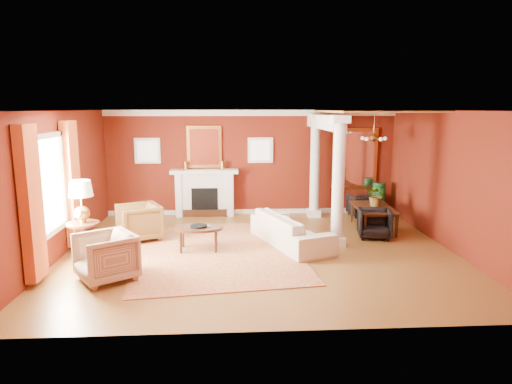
{
  "coord_description": "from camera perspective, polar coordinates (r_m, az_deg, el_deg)",
  "views": [
    {
      "loc": [
        -0.6,
        -9.15,
        2.94
      ],
      "look_at": [
        -0.04,
        0.59,
        1.15
      ],
      "focal_mm": 32.0,
      "sensor_mm": 36.0,
      "label": 1
    }
  ],
  "objects": [
    {
      "name": "crown_trim",
      "position": [
        12.62,
        -0.59,
        9.86
      ],
      "size": [
        8.0,
        0.08,
        0.16
      ],
      "primitive_type": "cube",
      "color": "white",
      "rests_on": "room_shell"
    },
    {
      "name": "side_table",
      "position": [
        9.53,
        -20.96,
        -1.64
      ],
      "size": [
        0.63,
        0.63,
        1.57
      ],
      "rotation": [
        0.0,
        0.0,
        -0.08
      ],
      "color": "black",
      "rests_on": "ground"
    },
    {
      "name": "flank_window_left",
      "position": [
        12.86,
        -13.42,
        5.04
      ],
      "size": [
        0.7,
        0.07,
        0.7
      ],
      "color": "white",
      "rests_on": "room_shell"
    },
    {
      "name": "flank_window_right",
      "position": [
        12.69,
        0.55,
        5.25
      ],
      "size": [
        0.7,
        0.07,
        0.7
      ],
      "color": "white",
      "rests_on": "room_shell"
    },
    {
      "name": "dining_chair_near",
      "position": [
        10.84,
        14.6,
        -3.66
      ],
      "size": [
        0.83,
        0.79,
        0.74
      ],
      "primitive_type": "imported",
      "rotation": [
        0.0,
        0.0,
        -0.18
      ],
      "color": "black",
      "rests_on": "ground"
    },
    {
      "name": "dining_table",
      "position": [
        11.56,
        14.61,
        -2.39
      ],
      "size": [
        0.67,
        1.64,
        0.9
      ],
      "primitive_type": "imported",
      "rotation": [
        0.0,
        0.0,
        1.51
      ],
      "color": "black",
      "rests_on": "ground"
    },
    {
      "name": "base_trim",
      "position": [
        12.94,
        -0.56,
        -2.45
      ],
      "size": [
        8.0,
        0.08,
        0.12
      ],
      "primitive_type": "cube",
      "color": "white",
      "rests_on": "ground"
    },
    {
      "name": "header_beam",
      "position": [
        11.29,
        8.55,
        8.66
      ],
      "size": [
        0.3,
        3.2,
        0.32
      ],
      "primitive_type": "cube",
      "color": "white",
      "rests_on": "column_front"
    },
    {
      "name": "dining_chair_far",
      "position": [
        12.94,
        13.03,
        -1.46
      ],
      "size": [
        0.73,
        0.69,
        0.68
      ],
      "primitive_type": "imported",
      "rotation": [
        0.0,
        0.0,
        3.26
      ],
      "color": "black",
      "rests_on": "ground"
    },
    {
      "name": "column_back",
      "position": [
        12.45,
        7.38,
        3.34
      ],
      "size": [
        0.36,
        0.36,
        2.8
      ],
      "color": "white",
      "rests_on": "ground"
    },
    {
      "name": "green_urn",
      "position": [
        13.07,
        15.05,
        -1.3
      ],
      "size": [
        0.39,
        0.39,
        0.94
      ],
      "color": "#154220",
      "rests_on": "ground"
    },
    {
      "name": "coffee_book",
      "position": [
        9.56,
        -6.82,
        -3.72
      ],
      "size": [
        0.14,
        0.1,
        0.22
      ],
      "primitive_type": "imported",
      "rotation": [
        0.0,
        0.0,
        0.61
      ],
      "color": "black",
      "rests_on": "coffee_table"
    },
    {
      "name": "fireplace",
      "position": [
        12.69,
        -6.41,
        -0.08
      ],
      "size": [
        1.85,
        0.42,
        1.29
      ],
      "color": "white",
      "rests_on": "ground"
    },
    {
      "name": "armchair_stripe",
      "position": [
        8.33,
        -18.29,
        -7.45
      ],
      "size": [
        1.2,
        1.21,
        0.92
      ],
      "primitive_type": "imported",
      "rotation": [
        0.0,
        0.0,
        -0.97
      ],
      "color": "tan",
      "rests_on": "ground"
    },
    {
      "name": "room_shell",
      "position": [
        9.21,
        0.45,
        4.65
      ],
      "size": [
        8.04,
        7.04,
        2.92
      ],
      "color": "#60130D",
      "rests_on": "ground"
    },
    {
      "name": "dining_mirror",
      "position": [
        13.15,
        12.18,
        4.1
      ],
      "size": [
        1.3,
        0.07,
        1.7
      ],
      "color": "#C48839",
      "rests_on": "room_shell"
    },
    {
      "name": "ground",
      "position": [
        9.63,
        0.43,
        -7.39
      ],
      "size": [
        8.0,
        8.0,
        0.0
      ],
      "primitive_type": "plane",
      "color": "brown",
      "rests_on": "ground"
    },
    {
      "name": "rug",
      "position": [
        9.6,
        -5.05,
        -7.42
      ],
      "size": [
        3.81,
        4.77,
        0.02
      ],
      "primitive_type": "cube",
      "rotation": [
        0.0,
        0.0,
        0.12
      ],
      "color": "maroon",
      "rests_on": "ground"
    },
    {
      "name": "left_window",
      "position": [
        9.28,
        -24.04,
        0.09
      ],
      "size": [
        0.21,
        2.55,
        2.6
      ],
      "color": "white",
      "rests_on": "room_shell"
    },
    {
      "name": "sofa",
      "position": [
        9.95,
        4.4,
        -4.07
      ],
      "size": [
        1.46,
        2.44,
        0.92
      ],
      "primitive_type": "imported",
      "rotation": [
        0.0,
        0.0,
        1.93
      ],
      "color": "white",
      "rests_on": "ground"
    },
    {
      "name": "overmantel_mirror",
      "position": [
        12.66,
        -6.49,
        5.63
      ],
      "size": [
        0.95,
        0.07,
        1.15
      ],
      "color": "#C48839",
      "rests_on": "fireplace"
    },
    {
      "name": "armchair_leopard",
      "position": [
        10.62,
        -14.45,
        -3.46
      ],
      "size": [
        1.12,
        1.15,
        0.91
      ],
      "primitive_type": "imported",
      "rotation": [
        0.0,
        0.0,
        -1.14
      ],
      "color": "black",
      "rests_on": "ground"
    },
    {
      "name": "column_front",
      "position": [
        9.84,
        10.26,
        1.39
      ],
      "size": [
        0.36,
        0.36,
        2.8
      ],
      "color": "white",
      "rests_on": "ground"
    },
    {
      "name": "chandelier",
      "position": [
        11.51,
        14.5,
        6.63
      ],
      "size": [
        0.6,
        0.62,
        0.75
      ],
      "color": "#AA7C35",
      "rests_on": "room_shell"
    },
    {
      "name": "coffee_table",
      "position": [
        9.6,
        -7.17,
        -4.62
      ],
      "size": [
        1.01,
        1.01,
        0.51
      ],
      "rotation": [
        0.0,
        0.0,
        -0.03
      ],
      "color": "black",
      "rests_on": "ground"
    },
    {
      "name": "potted_plant",
      "position": [
        11.52,
        14.91,
        0.91
      ],
      "size": [
        0.67,
        0.7,
        0.43
      ],
      "primitive_type": "imported",
      "rotation": [
        0.0,
        0.0,
        -0.4
      ],
      "color": "#26591E",
      "rests_on": "dining_table"
    },
    {
      "name": "amber_ceiling",
      "position": [
        11.43,
        14.48,
        9.73
      ],
      "size": [
        2.3,
        3.4,
        0.04
      ],
      "primitive_type": "cube",
      "color": "#CA863B",
      "rests_on": "room_shell"
    }
  ]
}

